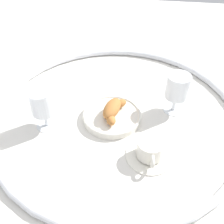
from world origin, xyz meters
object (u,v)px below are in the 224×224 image
Objects in this scene: pastry_plate at (112,116)px; juice_glass_right at (177,88)px; juice_glass_left at (42,103)px; croissant_large at (113,109)px; coffee_cup_near at (150,151)px.

juice_glass_right reaches higher than pastry_plate.
pastry_plate is 1.37× the size of juice_glass_left.
croissant_large reaches higher than pastry_plate.
pastry_plate is at bearing -70.27° from juice_glass_right.
coffee_cup_near is at bearing -19.16° from juice_glass_right.
croissant_large is at bearing 105.84° from juice_glass_left.
coffee_cup_near is 0.35m from juice_glass_left.
juice_glass_right is at bearing 160.84° from coffee_cup_near.
juice_glass_right is at bearing 109.73° from pastry_plate.
pastry_plate is 1.45× the size of croissant_large.
pastry_plate is 0.23m from juice_glass_left.
juice_glass_left reaches higher than croissant_large.
juice_glass_left is 0.43m from juice_glass_right.
juice_glass_left is at bearing -71.99° from juice_glass_right.
juice_glass_left reaches higher than coffee_cup_near.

